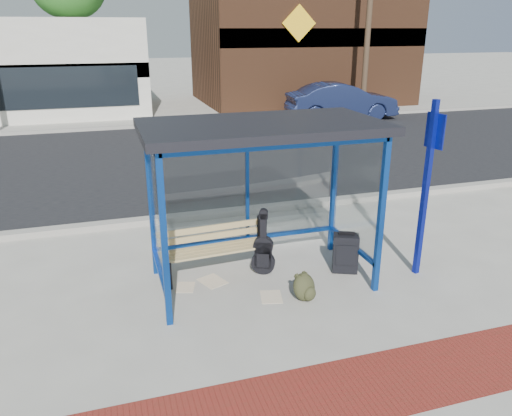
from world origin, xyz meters
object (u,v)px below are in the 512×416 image
object	(u,v)px
suitcase	(345,253)
bench	(215,246)
fire_hydrant	(373,101)
guitar_bag	(263,252)
parked_car	(341,101)
backpack	(305,288)

from	to	relation	value
suitcase	bench	bearing A→B (deg)	-171.79
fire_hydrant	guitar_bag	bearing A→B (deg)	-125.33
parked_car	fire_hydrant	world-z (taller)	parked_car
suitcase	guitar_bag	bearing A→B (deg)	-170.51
backpack	bench	bearing A→B (deg)	111.23
guitar_bag	backpack	world-z (taller)	guitar_bag
bench	parked_car	bearing A→B (deg)	52.38
bench	backpack	bearing A→B (deg)	-53.08
bench	backpack	distance (m)	1.57
bench	fire_hydrant	size ratio (longest dim) A/B	2.15
bench	parked_car	distance (m)	14.64
backpack	fire_hydrant	size ratio (longest dim) A/B	0.50
bench	guitar_bag	world-z (taller)	guitar_bag
guitar_bag	suitcase	bearing A→B (deg)	9.80
fire_hydrant	backpack	bearing A→B (deg)	-122.74
guitar_bag	parked_car	distance (m)	14.46
bench	suitcase	xyz separation A→B (m)	(1.95, -0.54, -0.15)
guitar_bag	bench	bearing A→B (deg)	-173.71
backpack	parked_car	bearing A→B (deg)	42.35
guitar_bag	fire_hydrant	xyz separation A→B (m)	(9.85, 13.89, 0.07)
parked_car	fire_hydrant	bearing A→B (deg)	-52.20
suitcase	fire_hydrant	size ratio (longest dim) A/B	0.83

